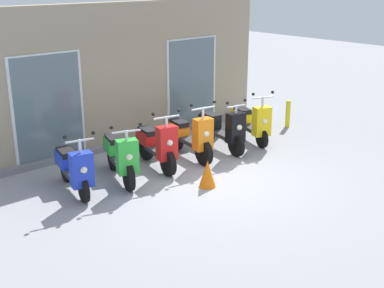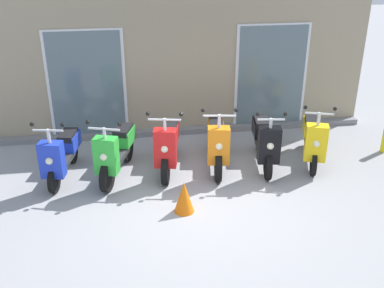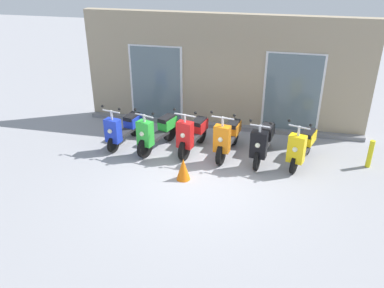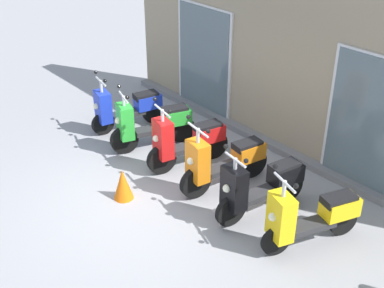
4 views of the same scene
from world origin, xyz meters
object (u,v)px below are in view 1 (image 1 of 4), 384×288
Objects in this scene: traffic_cone at (207,174)px; scooter_orange at (190,136)px; scooter_black at (222,128)px; curb_bollard at (288,114)px; scooter_red at (157,145)px; scooter_yellow at (251,121)px; scooter_green at (120,156)px; scooter_blue at (74,167)px.

scooter_orange is at bearing 60.64° from traffic_cone.
curb_bollard is (2.54, 0.19, -0.16)m from scooter_black.
traffic_cone is (-1.68, -1.34, -0.25)m from scooter_black.
traffic_cone is at bearing -85.80° from scooter_red.
scooter_black is at bearing 38.58° from traffic_cone.
curb_bollard is (1.61, 0.20, -0.14)m from scooter_yellow.
scooter_green reaches higher than traffic_cone.
scooter_orange reaches higher than traffic_cone.
traffic_cone is at bearing -119.36° from scooter_orange.
curb_bollard is 1.35× the size of traffic_cone.
scooter_yellow is at bearing -0.78° from scooter_black.
scooter_green is 3.10× the size of traffic_cone.
scooter_green is at bearing -179.93° from scooter_black.
scooter_orange reaches higher than scooter_green.
scooter_blue is at bearing 175.43° from scooter_green.
scooter_yellow reaches higher than scooter_green.
scooter_black is at bearing -2.07° from scooter_red.
scooter_black is 2.55m from curb_bollard.
scooter_black is (1.79, -0.06, 0.02)m from scooter_red.
scooter_red is 1.79m from scooter_black.
scooter_blue is 0.91× the size of scooter_orange.
scooter_blue is at bearing 178.94° from scooter_yellow.
scooter_green is 0.99× the size of scooter_black.
scooter_red is 0.94× the size of scooter_orange.
scooter_orange reaches higher than scooter_blue.
scooter_orange reaches higher than scooter_yellow.
scooter_blue reaches higher than curb_bollard.
scooter_green is at bearing -177.88° from curb_bollard.
scooter_green reaches higher than scooter_black.
curb_bollard is at bearing 1.09° from scooter_blue.
scooter_red is at bearing 177.93° from scooter_black.
scooter_red is at bearing 178.37° from scooter_yellow.
scooter_blue is 2.93× the size of traffic_cone.
scooter_orange is 3.22× the size of traffic_cone.
scooter_orange is 1.66m from traffic_cone.
scooter_orange is 3.43m from curb_bollard.
scooter_blue reaches higher than traffic_cone.
scooter_red is 4.33m from curb_bollard.
scooter_blue is 2.17× the size of curb_bollard.
curb_bollard is (6.21, 0.12, -0.12)m from scooter_blue.
scooter_black is at bearing 179.22° from scooter_yellow.
scooter_orange is at bearing -178.25° from curb_bollard.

